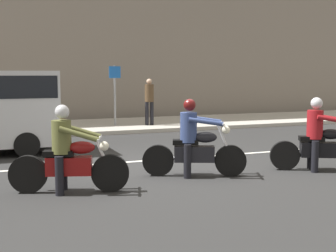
{
  "coord_description": "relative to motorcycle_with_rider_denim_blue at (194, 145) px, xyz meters",
  "views": [
    {
      "loc": [
        -4.0,
        -9.56,
        2.1
      ],
      "look_at": [
        -0.28,
        -0.17,
        0.95
      ],
      "focal_mm": 49.8,
      "sensor_mm": 36.0,
      "label": 1
    }
  ],
  "objects": [
    {
      "name": "street_sign_post",
      "position": [
        0.66,
        8.52,
        0.87
      ],
      "size": [
        0.44,
        0.08,
        2.25
      ],
      "color": "gray",
      "rests_on": "sidewalk_slab"
    },
    {
      "name": "motorcycle_with_rider_crimson",
      "position": [
        2.75,
        -0.5,
        -0.0
      ],
      "size": [
        1.94,
        1.09,
        1.59
      ],
      "color": "black",
      "rests_on": "ground_plane"
    },
    {
      "name": "motorcycle_with_rider_olive",
      "position": [
        -2.6,
        -0.38,
        -0.01
      ],
      "size": [
        2.04,
        0.89,
        1.56
      ],
      "color": "black",
      "rests_on": "ground_plane"
    },
    {
      "name": "pedestrian_bystander",
      "position": [
        1.89,
        8.11,
        0.52
      ],
      "size": [
        0.34,
        0.34,
        1.75
      ],
      "color": "black",
      "rests_on": "sidewalk_slab"
    },
    {
      "name": "motorcycle_with_rider_denim_blue",
      "position": [
        0.0,
        0.0,
        0.0
      ],
      "size": [
        2.0,
        1.02,
        1.59
      ],
      "color": "black",
      "rests_on": "ground_plane"
    },
    {
      "name": "sidewalk_slab",
      "position": [
        0.07,
        9.04,
        -0.58
      ],
      "size": [
        40.0,
        4.4,
        0.14
      ],
      "primitive_type": "cube",
      "color": "#A8A399",
      "rests_on": "ground_plane"
    },
    {
      "name": "ground_plane",
      "position": [
        0.07,
        1.04,
        -0.65
      ],
      "size": [
        80.0,
        80.0,
        0.0
      ],
      "primitive_type": "plane",
      "color": "#272727"
    },
    {
      "name": "lane_marking_stripe",
      "position": [
        1.01,
        1.94,
        -0.64
      ],
      "size": [
        18.0,
        0.14,
        0.01
      ],
      "primitive_type": "cube",
      "color": "silver",
      "rests_on": "ground_plane"
    }
  ]
}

